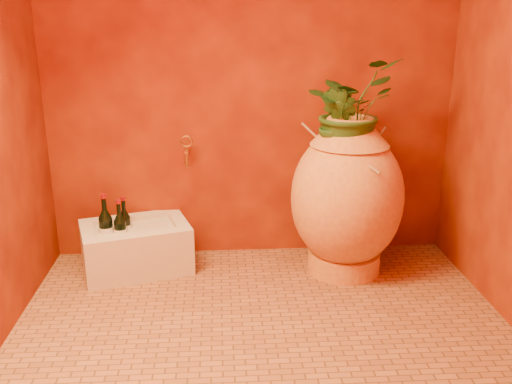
{
  "coord_description": "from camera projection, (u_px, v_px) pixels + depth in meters",
  "views": [
    {
      "loc": [
        -0.2,
        -2.48,
        1.52
      ],
      "look_at": [
        -0.01,
        0.35,
        0.61
      ],
      "focal_mm": 40.0,
      "sensor_mm": 36.0,
      "label": 1
    }
  ],
  "objects": [
    {
      "name": "wall_back",
      "position": [
        251.0,
        57.0,
        3.4
      ],
      "size": [
        2.5,
        0.02,
        2.5
      ],
      "primitive_type": "cube",
      "color": "#540E04",
      "rests_on": "ground"
    },
    {
      "name": "floor",
      "position": [
        263.0,
        330.0,
        2.84
      ],
      "size": [
        2.5,
        2.5,
        0.0
      ],
      "primitive_type": "plane",
      "color": "#945730",
      "rests_on": "ground"
    },
    {
      "name": "wine_bottle_c",
      "position": [
        106.0,
        229.0,
        3.36
      ],
      "size": [
        0.08,
        0.08,
        0.34
      ],
      "color": "black",
      "rests_on": "stone_basin"
    },
    {
      "name": "plant_side",
      "position": [
        338.0,
        124.0,
        3.16
      ],
      "size": [
        0.28,
        0.29,
        0.42
      ],
      "primitive_type": "imported",
      "rotation": [
        0.0,
        0.0,
        -1.0
      ],
      "color": "#204518",
      "rests_on": "amphora"
    },
    {
      "name": "plant_main",
      "position": [
        350.0,
        109.0,
        3.2
      ],
      "size": [
        0.67,
        0.66,
        0.56
      ],
      "primitive_type": "imported",
      "rotation": [
        0.0,
        0.0,
        0.64
      ],
      "color": "#204518",
      "rests_on": "amphora"
    },
    {
      "name": "amphora",
      "position": [
        347.0,
        197.0,
        3.34
      ],
      "size": [
        0.78,
        0.78,
        0.95
      ],
      "rotation": [
        0.0,
        0.0,
        -0.2
      ],
      "color": "gold",
      "rests_on": "floor"
    },
    {
      "name": "wall_tap",
      "position": [
        187.0,
        149.0,
        3.46
      ],
      "size": [
        0.08,
        0.16,
        0.18
      ],
      "color": "#B17928",
      "rests_on": "wall_back"
    },
    {
      "name": "stone_basin",
      "position": [
        136.0,
        248.0,
        3.46
      ],
      "size": [
        0.72,
        0.6,
        0.29
      ],
      "rotation": [
        0.0,
        0.0,
        0.29
      ],
      "color": "beige",
      "rests_on": "floor"
    },
    {
      "name": "wine_bottle_b",
      "position": [
        125.0,
        227.0,
        3.45
      ],
      "size": [
        0.07,
        0.07,
        0.3
      ],
      "color": "black",
      "rests_on": "stone_basin"
    },
    {
      "name": "wine_bottle_a",
      "position": [
        120.0,
        231.0,
        3.38
      ],
      "size": [
        0.07,
        0.07,
        0.3
      ],
      "color": "black",
      "rests_on": "stone_basin"
    }
  ]
}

